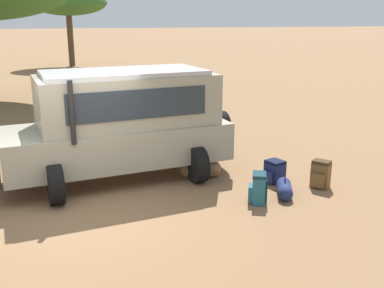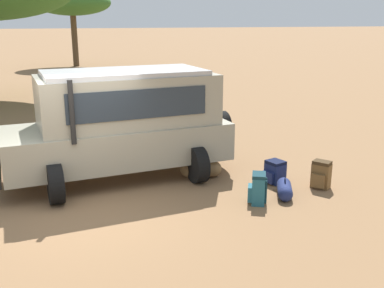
{
  "view_description": "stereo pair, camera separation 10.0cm",
  "coord_description": "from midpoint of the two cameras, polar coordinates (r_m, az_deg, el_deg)",
  "views": [
    {
      "loc": [
        -0.5,
        -8.11,
        3.53
      ],
      "look_at": [
        2.23,
        0.46,
        1.0
      ],
      "focal_mm": 42.0,
      "sensor_mm": 36.0,
      "label": 1
    },
    {
      "loc": [
        -0.41,
        -8.14,
        3.53
      ],
      "look_at": [
        2.23,
        0.46,
        1.0
      ],
      "focal_mm": 42.0,
      "sensor_mm": 36.0,
      "label": 2
    }
  ],
  "objects": [
    {
      "name": "backpack_cluster_center",
      "position": [
        10.03,
        16.33,
        -3.8
      ],
      "size": [
        0.46,
        0.46,
        0.6
      ],
      "color": "brown",
      "rests_on": "ground_plane"
    },
    {
      "name": "safari_vehicle",
      "position": [
        10.14,
        -8.57,
        2.79
      ],
      "size": [
        5.44,
        3.07,
        2.44
      ],
      "color": "gray",
      "rests_on": "ground_plane"
    },
    {
      "name": "duffel_bag_low_black_case",
      "position": [
        10.3,
        1.44,
        -3.18
      ],
      "size": [
        0.94,
        0.5,
        0.48
      ],
      "color": "brown",
      "rests_on": "ground_plane"
    },
    {
      "name": "backpack_beside_front_wheel",
      "position": [
        10.12,
        10.74,
        -3.52
      ],
      "size": [
        0.49,
        0.47,
        0.51
      ],
      "color": "navy",
      "rests_on": "ground_plane"
    },
    {
      "name": "duffel_bag_soft_canvas",
      "position": [
        9.45,
        11.97,
        -5.63
      ],
      "size": [
        0.53,
        0.82,
        0.4
      ],
      "color": "navy",
      "rests_on": "ground_plane"
    },
    {
      "name": "ground_plane",
      "position": [
        8.88,
        -12.83,
        -8.15
      ],
      "size": [
        320.0,
        320.0,
        0.0
      ],
      "primitive_type": "plane",
      "color": "olive"
    },
    {
      "name": "backpack_near_rear_wheel",
      "position": [
        8.95,
        8.68,
        -5.66
      ],
      "size": [
        0.44,
        0.45,
        0.62
      ],
      "color": "#235B6B",
      "rests_on": "ground_plane"
    },
    {
      "name": "acacia_tree_centre_back",
      "position": [
        35.57,
        -14.9,
        16.92
      ],
      "size": [
        5.66,
        4.89,
        5.56
      ],
      "color": "brown",
      "rests_on": "ground_plane"
    }
  ]
}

